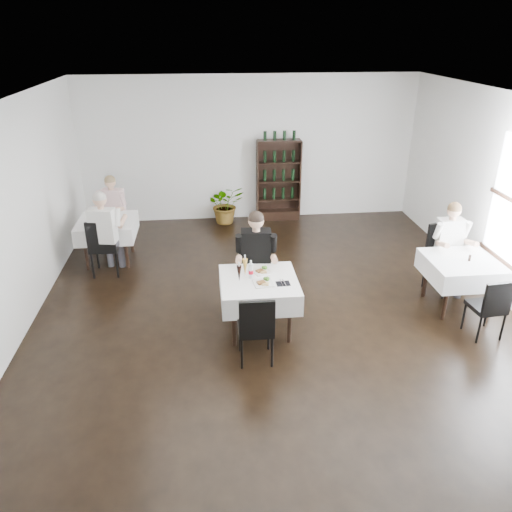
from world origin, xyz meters
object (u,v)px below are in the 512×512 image
Objects in this scene: potted_tree at (226,204)px; diner_main at (256,256)px; main_table at (259,289)px; wine_shelf at (279,181)px.

diner_main is at bearing -86.02° from potted_tree.
main_table is at bearing -91.91° from diner_main.
main_table is 0.57m from diner_main.
potted_tree is 0.54× the size of diner_main.
diner_main reaches higher than main_table.
main_table is 1.25× the size of potted_tree.
wine_shelf is 1.23m from potted_tree.
diner_main is (-0.88, -3.81, 0.04)m from wine_shelf.
potted_tree is at bearing -174.27° from wine_shelf.
wine_shelf is 1.14× the size of diner_main.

